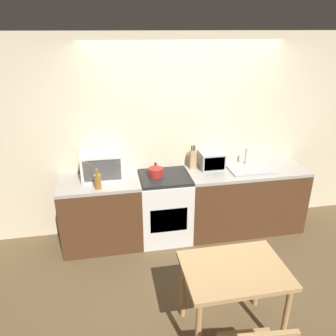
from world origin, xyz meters
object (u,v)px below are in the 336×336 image
object	(u,v)px
kettle	(156,170)
bottle	(98,181)
toaster_oven	(211,160)
stove_range	(165,207)
dining_table	(234,278)
microwave	(102,165)

from	to	relation	value
kettle	bottle	distance (m)	0.75
toaster_oven	stove_range	bearing A→B (deg)	-167.57
bottle	toaster_oven	size ratio (longest dim) A/B	0.78
kettle	dining_table	distance (m)	1.74
kettle	microwave	world-z (taller)	microwave
kettle	dining_table	size ratio (longest dim) A/B	0.21
bottle	toaster_oven	bearing A→B (deg)	12.89
microwave	dining_table	bearing A→B (deg)	-58.14
bottle	toaster_oven	distance (m)	1.52
bottle	stove_range	bearing A→B (deg)	13.25
microwave	bottle	bearing A→B (deg)	-100.82
microwave	bottle	distance (m)	0.31
toaster_oven	bottle	bearing A→B (deg)	-167.11
stove_range	bottle	xyz separation A→B (m)	(-0.82, -0.19, 0.55)
kettle	toaster_oven	world-z (taller)	toaster_oven
stove_range	toaster_oven	size ratio (longest dim) A/B	2.90
kettle	toaster_oven	size ratio (longest dim) A/B	0.60
stove_range	microwave	distance (m)	0.99
bottle	kettle	bearing A→B (deg)	16.80
toaster_oven	kettle	bearing A→B (deg)	-170.86
toaster_oven	dining_table	xyz separation A→B (m)	(-0.35, -1.78, -0.37)
bottle	dining_table	bearing A→B (deg)	-51.68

